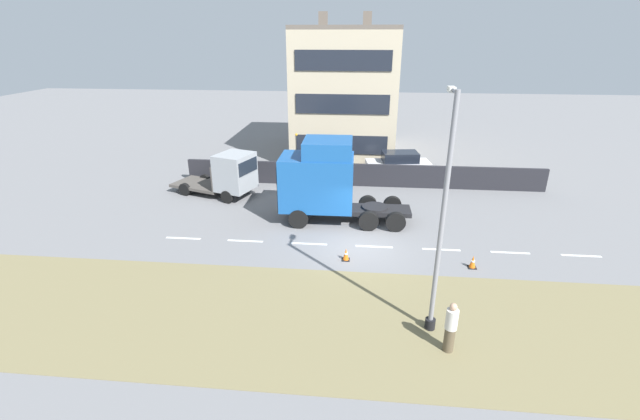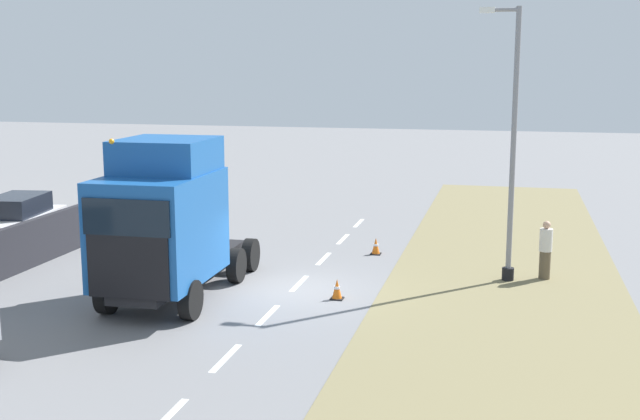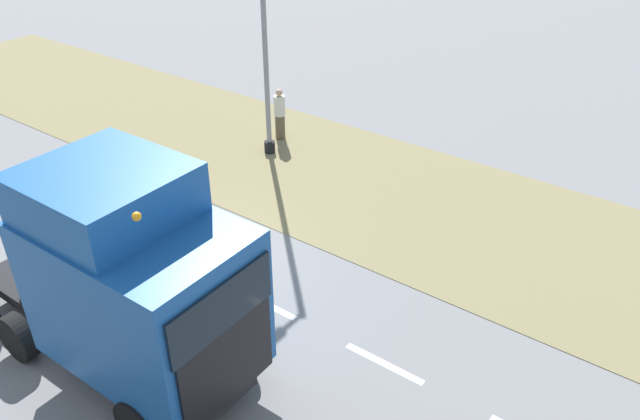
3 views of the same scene
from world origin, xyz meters
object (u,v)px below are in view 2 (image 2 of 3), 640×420
(lorry_cab, at_px, (164,222))
(parked_car, at_px, (18,224))
(traffic_cone_lead, at_px, (376,246))
(traffic_cone_trailing, at_px, (337,289))
(pedestrian, at_px, (545,251))
(lamp_post, at_px, (511,158))

(lorry_cab, xyz_separation_m, parked_car, (7.72, -4.67, -1.31))
(traffic_cone_lead, bearing_deg, traffic_cone_trailing, 88.34)
(parked_car, height_order, traffic_cone_trailing, parked_car)
(pedestrian, bearing_deg, lamp_post, 20.48)
(lamp_post, distance_m, traffic_cone_lead, 6.13)
(lorry_cab, bearing_deg, parked_car, -31.89)
(parked_car, bearing_deg, lamp_post, 172.01)
(pedestrian, bearing_deg, traffic_cone_lead, -20.05)
(lamp_post, xyz_separation_m, traffic_cone_lead, (4.42, -2.46, -3.46))
(traffic_cone_lead, height_order, traffic_cone_trailing, same)
(pedestrian, bearing_deg, traffic_cone_trailing, 31.83)
(lamp_post, relative_size, traffic_cone_lead, 14.03)
(traffic_cone_lead, distance_m, traffic_cone_trailing, 5.59)
(lorry_cab, bearing_deg, traffic_cone_trailing, -162.26)
(pedestrian, bearing_deg, parked_car, 1.21)
(traffic_cone_lead, xyz_separation_m, traffic_cone_trailing, (0.16, 5.59, 0.00))
(lamp_post, height_order, pedestrian, lamp_post)
(traffic_cone_lead, bearing_deg, pedestrian, 159.95)
(lorry_cab, distance_m, traffic_cone_trailing, 5.11)
(lamp_post, distance_m, pedestrian, 3.10)
(parked_car, relative_size, traffic_cone_trailing, 7.96)
(pedestrian, height_order, traffic_cone_lead, pedestrian)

